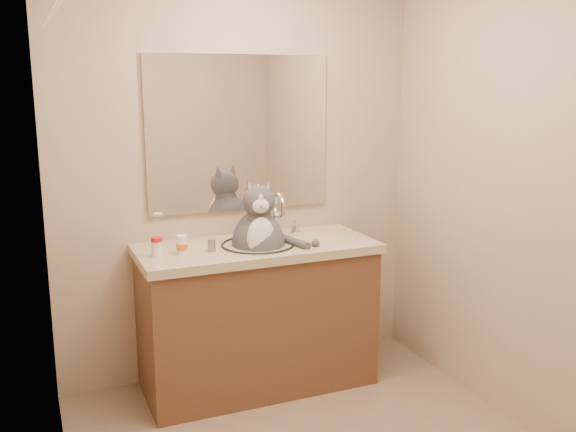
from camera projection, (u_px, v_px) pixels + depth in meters
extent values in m
cube|color=tan|center=(239.00, 176.00, 3.80)|extent=(2.20, 0.01, 2.40)
cube|color=tan|center=(572.00, 317.00, 1.53)|extent=(2.20, 0.01, 2.40)
cube|color=tan|center=(54.00, 242.00, 2.25)|extent=(0.01, 2.50, 2.40)
cube|color=tan|center=(540.00, 198.00, 3.08)|extent=(0.01, 2.50, 2.40)
cube|color=brown|center=(257.00, 319.00, 3.70)|extent=(1.30, 0.55, 0.80)
cube|color=tan|center=(257.00, 248.00, 3.61)|extent=(1.34, 0.59, 0.05)
torus|color=black|center=(258.00, 245.00, 3.59)|extent=(0.42, 0.42, 0.02)
ellipsoid|color=white|center=(258.00, 258.00, 3.61)|extent=(0.40, 0.40, 0.15)
cylinder|color=silver|center=(275.00, 219.00, 3.79)|extent=(0.03, 0.03, 0.18)
torus|color=silver|center=(279.00, 206.00, 3.71)|extent=(0.03, 0.16, 0.16)
cone|color=silver|center=(295.00, 225.00, 3.85)|extent=(0.06, 0.06, 0.08)
cube|color=white|center=(240.00, 134.00, 3.73)|extent=(1.10, 0.02, 0.90)
cube|color=beige|center=(72.00, 286.00, 2.40)|extent=(0.01, 1.20, 1.90)
cylinder|color=silver|center=(52.00, 16.00, 2.20)|extent=(0.02, 1.30, 0.02)
ellipsoid|color=#4A4A4F|center=(258.00, 246.00, 3.60)|extent=(0.36, 0.38, 0.40)
ellipsoid|color=white|center=(261.00, 240.00, 3.49)|extent=(0.18, 0.12, 0.25)
ellipsoid|color=#4A4A4F|center=(259.00, 201.00, 3.50)|extent=(0.21, 0.19, 0.17)
ellipsoid|color=white|center=(261.00, 206.00, 3.44)|extent=(0.10, 0.07, 0.08)
sphere|color=#D88C8C|center=(262.00, 206.00, 3.41)|extent=(0.02, 0.02, 0.02)
cone|color=#4A4A4F|center=(249.00, 186.00, 3.49)|extent=(0.09, 0.08, 0.09)
cone|color=#4A4A4F|center=(268.00, 185.00, 3.51)|extent=(0.09, 0.08, 0.09)
cylinder|color=#4A4A4F|center=(293.00, 241.00, 3.59)|extent=(0.10, 0.27, 0.04)
cylinder|color=white|center=(157.00, 249.00, 3.34)|extent=(0.06, 0.06, 0.08)
cylinder|color=red|center=(157.00, 239.00, 3.33)|extent=(0.07, 0.07, 0.02)
cylinder|color=white|center=(182.00, 247.00, 3.39)|extent=(0.07, 0.07, 0.08)
cylinder|color=#CD6122|center=(182.00, 247.00, 3.39)|extent=(0.07, 0.07, 0.03)
cylinder|color=white|center=(181.00, 237.00, 3.38)|extent=(0.07, 0.07, 0.02)
cylinder|color=gray|center=(212.00, 245.00, 3.45)|extent=(0.05, 0.05, 0.07)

